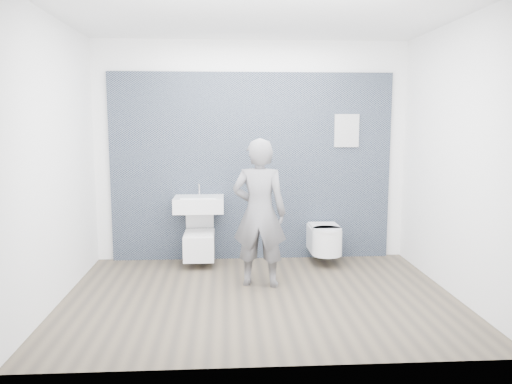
{
  "coord_description": "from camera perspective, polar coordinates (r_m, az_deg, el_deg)",
  "views": [
    {
      "loc": [
        -0.34,
        -4.93,
        1.78
      ],
      "look_at": [
        0.0,
        0.6,
        1.0
      ],
      "focal_mm": 35.0,
      "sensor_mm": 36.0,
      "label": 1
    }
  ],
  "objects": [
    {
      "name": "toilet_rounded",
      "position": [
        6.35,
        7.89,
        -5.39
      ],
      "size": [
        0.37,
        0.63,
        0.34
      ],
      "color": "white",
      "rests_on": "ground"
    },
    {
      "name": "tile_wall",
      "position": [
        6.65,
        -0.47,
        -7.5
      ],
      "size": [
        3.6,
        0.06,
        2.4
      ],
      "primitive_type": "cube",
      "color": "black",
      "rests_on": "ground"
    },
    {
      "name": "visitor",
      "position": [
        5.39,
        0.38,
        -2.4
      ],
      "size": [
        0.65,
        0.49,
        1.61
      ],
      "primitive_type": "imported",
      "rotation": [
        0.0,
        0.0,
        2.95
      ],
      "color": "#5B5B60",
      "rests_on": "ground"
    },
    {
      "name": "info_placard",
      "position": [
        6.78,
        9.96,
        -7.32
      ],
      "size": [
        0.31,
        0.03,
        0.42
      ],
      "primitive_type": "cube",
      "color": "white",
      "rests_on": "ground"
    },
    {
      "name": "washbasin",
      "position": [
        6.23,
        -6.54,
        -1.34
      ],
      "size": [
        0.61,
        0.46,
        0.46
      ],
      "color": "white",
      "rests_on": "ground"
    },
    {
      "name": "toilet_square",
      "position": [
        6.29,
        -6.48,
        -5.83
      ],
      "size": [
        0.37,
        0.54,
        0.71
      ],
      "color": "white",
      "rests_on": "ground"
    },
    {
      "name": "room_shell",
      "position": [
        4.94,
        0.43,
        7.54
      ],
      "size": [
        4.0,
        4.0,
        4.0
      ],
      "color": "white",
      "rests_on": "ground"
    },
    {
      "name": "ground",
      "position": [
        5.25,
        0.41,
        -11.8
      ],
      "size": [
        4.0,
        4.0,
        0.0
      ],
      "primitive_type": "plane",
      "color": "brown",
      "rests_on": "ground"
    }
  ]
}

